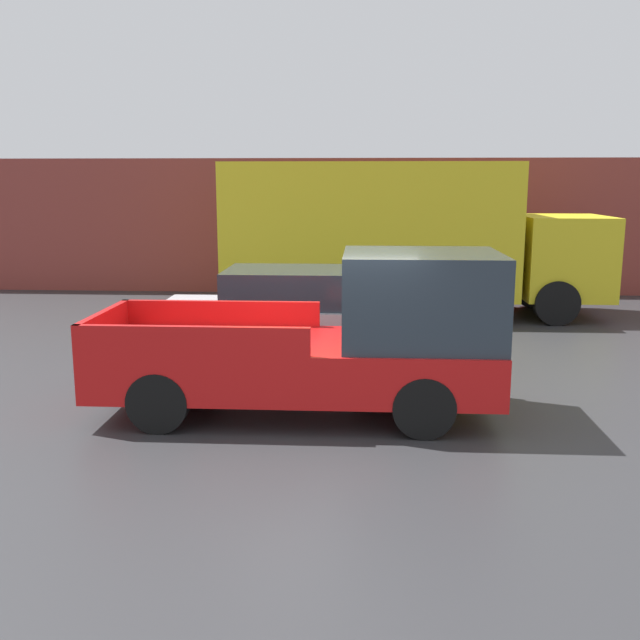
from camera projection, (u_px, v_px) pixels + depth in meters
ground_plane at (328, 417)px, 9.79m from camera, size 60.00×60.00×0.00m
building_wall at (348, 226)px, 20.29m from camera, size 28.00×0.15×3.81m
pickup_truck at (338, 341)px, 9.75m from camera, size 5.47×2.02×2.26m
car at (295, 314)px, 12.74m from camera, size 4.77×1.96×1.66m
delivery_truck at (397, 235)px, 16.98m from camera, size 8.95×2.56×3.61m
newspaper_box at (519, 277)px, 19.96m from camera, size 0.45×0.40×1.06m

